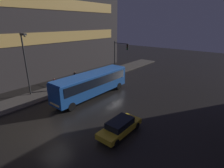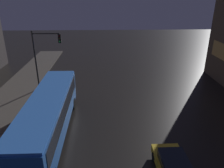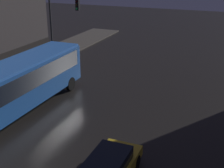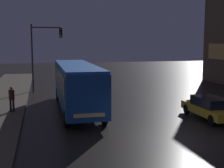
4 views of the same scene
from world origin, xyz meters
TOP-DOWN VIEW (x-y plane):
  - bus_near at (-3.41, 8.12)m, footprint 2.47×11.60m
  - traffic_light_main at (-5.62, 16.82)m, footprint 2.94×0.35m

SIDE VIEW (x-z plane):
  - bus_near at x=-3.41m, z-range 0.38..3.62m
  - traffic_light_main at x=-5.62m, z-range 1.10..7.55m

